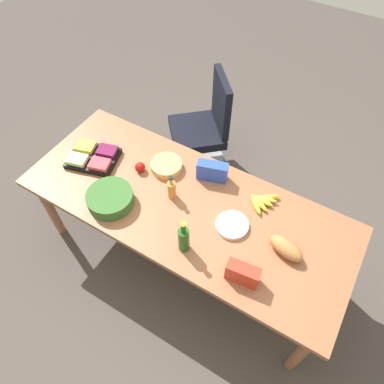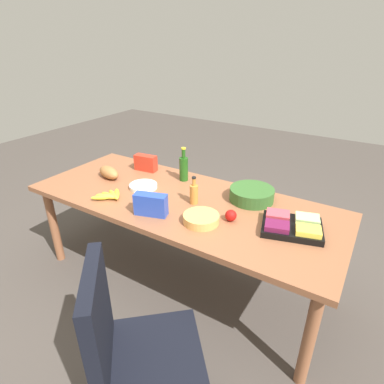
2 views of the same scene
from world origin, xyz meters
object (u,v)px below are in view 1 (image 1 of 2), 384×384
conference_table (186,209)px  apple_red (140,167)px  chip_bowl (166,166)px  banana_bunch (262,201)px  bread_loaf (286,248)px  chip_bag_blue (212,171)px  dressing_bottle (172,189)px  paper_plate_stack (232,225)px  salad_bowl (110,198)px  wine_bottle (184,239)px  fruit_platter (93,157)px  chip_bag_red (243,274)px  office_chair (203,135)px

conference_table → apple_red: 0.47m
chip_bowl → banana_bunch: bearing=5.4°
bread_loaf → apple_red: bearing=175.8°
conference_table → chip_bag_blue: chip_bag_blue is taller
dressing_bottle → paper_plate_stack: (0.48, -0.00, -0.06)m
salad_bowl → dressing_bottle: (0.33, 0.26, 0.03)m
salad_bowl → wine_bottle: (0.62, -0.04, 0.06)m
fruit_platter → paper_plate_stack: fruit_platter is taller
paper_plate_stack → banana_bunch: (0.09, 0.27, 0.01)m
paper_plate_stack → wine_bottle: bearing=-122.4°
chip_bag_red → banana_bunch: size_ratio=0.84×
paper_plate_stack → banana_bunch: 0.29m
fruit_platter → banana_bunch: fruit_platter is taller
bread_loaf → chip_bag_red: bearing=-117.5°
chip_bag_red → chip_bag_blue: (-0.53, 0.60, 0.00)m
banana_bunch → chip_bag_blue: (-0.41, 0.02, 0.05)m
paper_plate_stack → bread_loaf: (0.37, -0.00, 0.04)m
wine_bottle → bread_loaf: wine_bottle is taller
banana_bunch → chip_bag_blue: chip_bag_blue is taller
conference_table → chip_bag_red: chip_bag_red is taller
dressing_bottle → banana_bunch: dressing_bottle is taller
bread_loaf → chip_bowl: bread_loaf is taller
dressing_bottle → banana_bunch: (0.57, 0.27, -0.05)m
apple_red → salad_bowl: (-0.00, -0.34, 0.01)m
salad_bowl → wine_bottle: 0.62m
salad_bowl → wine_bottle: bearing=-3.7°
salad_bowl → bread_loaf: (1.18, 0.26, 0.00)m
dressing_bottle → paper_plate_stack: size_ratio=0.94×
office_chair → chip_bag_red: office_chair is taller
fruit_platter → paper_plate_stack: bearing=0.7°
office_chair → fruit_platter: 1.16m
conference_table → chip_bowl: (-0.29, 0.21, 0.10)m
office_chair → chip_bag_red: bearing=-52.3°
bread_loaf → wine_bottle: bearing=-152.2°
chip_bag_red → salad_bowl: chip_bag_red is taller
chip_bag_red → banana_bunch: bearing=102.6°
chip_bowl → fruit_platter: bearing=-157.4°
chip_bag_blue → chip_bowl: 0.35m
dressing_bottle → banana_bunch: 0.63m
apple_red → chip_bag_blue: 0.54m
dressing_bottle → bread_loaf: size_ratio=0.86×
apple_red → chip_bag_blue: bearing=23.4°
fruit_platter → chip_bowl: bearing=22.6°
chip_bowl → bread_loaf: bearing=-11.4°
salad_bowl → banana_bunch: salad_bowl is taller
fruit_platter → bread_loaf: 1.55m
salad_bowl → paper_plate_stack: (0.81, 0.26, -0.03)m
paper_plate_stack → chip_bowl: (-0.65, 0.20, 0.01)m
fruit_platter → dressing_bottle: 0.70m
salad_bowl → fruit_platter: bearing=146.3°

